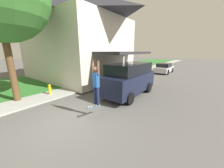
{
  "coord_description": "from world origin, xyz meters",
  "views": [
    {
      "loc": [
        4.71,
        -2.72,
        3.0
      ],
      "look_at": [
        0.58,
        2.71,
        1.21
      ],
      "focal_mm": 20.0,
      "sensor_mm": 36.0,
      "label": 1
    }
  ],
  "objects_px": {
    "skateboarder": "(96,83)",
    "skateboard": "(94,107)",
    "car_down_street": "(164,68)",
    "fire_hydrant": "(50,89)",
    "lawn_tree_far": "(96,36)",
    "suv_parked": "(129,79)"
  },
  "relations": [
    {
      "from": "fire_hydrant",
      "to": "car_down_street",
      "type": "bearing_deg",
      "value": 76.51
    },
    {
      "from": "suv_parked",
      "to": "fire_hydrant",
      "type": "distance_m",
      "value": 5.57
    },
    {
      "from": "suv_parked",
      "to": "car_down_street",
      "type": "xyz_separation_m",
      "value": [
        -0.73,
        11.32,
        -0.52
      ]
    },
    {
      "from": "suv_parked",
      "to": "skateboarder",
      "type": "height_order",
      "value": "skateboarder"
    },
    {
      "from": "lawn_tree_far",
      "to": "suv_parked",
      "type": "xyz_separation_m",
      "value": [
        5.54,
        -2.51,
        -3.36
      ]
    },
    {
      "from": "lawn_tree_far",
      "to": "fire_hydrant",
      "type": "relative_size",
      "value": 9.65
    },
    {
      "from": "lawn_tree_far",
      "to": "skateboard",
      "type": "relative_size",
      "value": 8.49
    },
    {
      "from": "car_down_street",
      "to": "skateboarder",
      "type": "relative_size",
      "value": 2.08
    },
    {
      "from": "lawn_tree_far",
      "to": "suv_parked",
      "type": "height_order",
      "value": "lawn_tree_far"
    },
    {
      "from": "suv_parked",
      "to": "skateboard",
      "type": "relative_size",
      "value": 5.74
    },
    {
      "from": "skateboard",
      "to": "suv_parked",
      "type": "bearing_deg",
      "value": 94.92
    },
    {
      "from": "skateboarder",
      "to": "skateboard",
      "type": "height_order",
      "value": "skateboarder"
    },
    {
      "from": "car_down_street",
      "to": "skateboarder",
      "type": "xyz_separation_m",
      "value": [
        1.11,
        -14.93,
        1.0
      ]
    },
    {
      "from": "car_down_street",
      "to": "fire_hydrant",
      "type": "height_order",
      "value": "car_down_street"
    },
    {
      "from": "car_down_street",
      "to": "suv_parked",
      "type": "bearing_deg",
      "value": -86.32
    },
    {
      "from": "skateboard",
      "to": "fire_hydrant",
      "type": "relative_size",
      "value": 1.14
    },
    {
      "from": "lawn_tree_far",
      "to": "car_down_street",
      "type": "bearing_deg",
      "value": 61.33
    },
    {
      "from": "suv_parked",
      "to": "skateboarder",
      "type": "distance_m",
      "value": 3.67
    },
    {
      "from": "fire_hydrant",
      "to": "skateboard",
      "type": "bearing_deg",
      "value": -3.1
    },
    {
      "from": "lawn_tree_far",
      "to": "suv_parked",
      "type": "distance_m",
      "value": 6.95
    },
    {
      "from": "lawn_tree_far",
      "to": "car_down_street",
      "type": "relative_size",
      "value": 1.63
    },
    {
      "from": "car_down_street",
      "to": "skateboard",
      "type": "relative_size",
      "value": 5.19
    }
  ]
}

